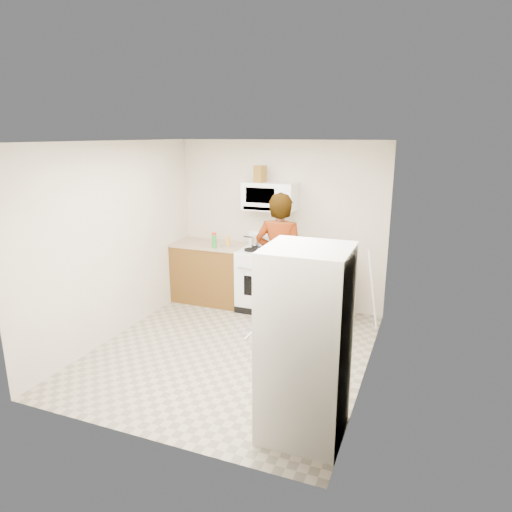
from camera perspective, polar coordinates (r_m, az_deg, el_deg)
The scene contains 20 objects.
floor at distance 5.73m, azimuth -3.05°, elevation -11.75°, with size 3.60×3.60×0.00m, color gray.
back_wall at distance 6.91m, azimuth 2.99°, elevation 3.91°, with size 3.20×0.02×2.50m, color beige.
right_wall at distance 4.86m, azimuth 14.06°, elevation -1.30°, with size 0.02×3.60×2.50m, color beige.
cabinet_left at distance 7.23m, azimuth -5.70°, elevation -2.17°, with size 1.12×0.62×0.90m, color brown.
counter_left at distance 7.11m, azimuth -5.80°, elevation 1.43°, with size 1.14×0.64×0.04m, color tan.
cabinet_right at distance 6.66m, azimuth 7.63°, elevation -3.77°, with size 0.80×0.62×0.90m, color brown.
counter_right at distance 6.52m, azimuth 7.77°, elevation 0.12°, with size 0.82×0.64×0.04m, color tan.
gas_range at distance 6.85m, azimuth 1.28°, elevation -2.77°, with size 0.76×0.65×1.13m.
microwave at distance 6.70m, azimuth 1.72°, elevation 7.48°, with size 0.76×0.38×0.40m, color white.
person at distance 6.12m, azimuth 2.96°, elevation -0.65°, with size 0.68×0.44×1.85m, color tan.
fridge at distance 3.97m, azimuth 6.17°, elevation -10.88°, with size 0.70×0.70×1.70m, color beige.
kettle at distance 6.53m, azimuth 9.23°, elevation 0.97°, with size 0.13×0.13×0.16m, color silver.
jug at distance 6.66m, azimuth 0.52°, elevation 10.21°, with size 0.14×0.14×0.24m, color brown.
saucepan at distance 6.91m, azimuth 0.38°, elevation 1.95°, with size 0.23×0.23×0.13m, color silver.
tray at distance 6.55m, azimuth 2.36°, elevation 0.65°, with size 0.25×0.16×0.05m, color white.
bottle_spray at distance 6.79m, azimuth -5.25°, elevation 1.96°, with size 0.07×0.07×0.23m, color red.
bottle_hot_sauce at distance 6.89m, azimuth -3.55°, elevation 1.87°, with size 0.05×0.05×0.16m, color orange.
bottle_green_cap at distance 6.78m, azimuth -5.24°, elevation 1.79°, with size 0.06×0.06×0.20m, color #18882F.
pot_lid at distance 6.93m, azimuth -3.49°, elevation 1.32°, with size 0.26×0.26×0.01m, color white.
broom at distance 6.20m, azimuth 14.39°, elevation -4.25°, with size 0.03×0.03×1.17m, color white.
Camera 1 is at (2.15, -4.64, 2.58)m, focal length 32.00 mm.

